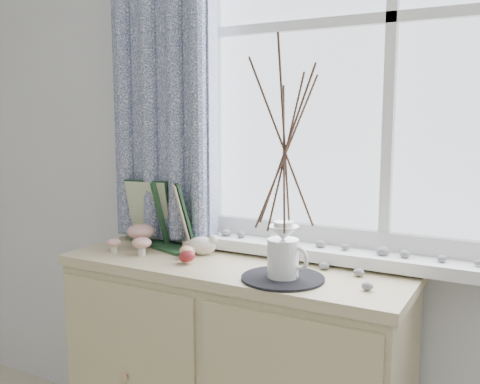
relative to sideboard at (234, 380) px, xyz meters
The scene contains 8 objects.
sideboard is the anchor object (origin of this frame).
botanical_book 0.65m from the sideboard, behind, with size 0.37×0.13×0.26m, color #1F4225, non-canonical shape.
toadstool_cluster 0.62m from the sideboard, behind, with size 0.18×0.16×0.10m.
wooden_eggs 0.48m from the sideboard, 169.91° to the right, with size 0.13×0.17×0.06m.
songbird_figurine 0.49m from the sideboard, 167.44° to the left, with size 0.14×0.06×0.07m, color white, non-canonical shape.
crocheted_doily 0.49m from the sideboard, 22.95° to the right, with size 0.25×0.25×0.01m, color black.
twig_pitcher 0.87m from the sideboard, 22.94° to the right, with size 0.33×0.33×0.72m.
sideboard_pebbles 0.55m from the sideboard, ahead, with size 0.33×0.23×0.02m.
Camera 1 is at (0.72, 0.22, 1.34)m, focal length 40.00 mm.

